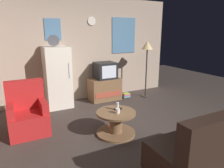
{
  "coord_description": "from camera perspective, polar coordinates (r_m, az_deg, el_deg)",
  "views": [
    {
      "loc": [
        -1.88,
        -2.85,
        1.84
      ],
      "look_at": [
        0.05,
        0.9,
        0.75
      ],
      "focal_mm": 32.53,
      "sensor_mm": 36.0,
      "label": 1
    }
  ],
  "objects": [
    {
      "name": "armchair",
      "position": [
        4.13,
        -22.59,
        -7.98
      ],
      "size": [
        0.68,
        0.68,
        0.96
      ],
      "color": "red",
      "rests_on": "ground_plane"
    },
    {
      "name": "standing_lamp",
      "position": [
        5.78,
        9.86,
        9.5
      ],
      "size": [
        0.32,
        0.32,
        1.59
      ],
      "color": "#332D28",
      "rests_on": "ground_plane"
    },
    {
      "name": "fridge",
      "position": [
        5.17,
        -15.08,
        1.86
      ],
      "size": [
        0.6,
        0.62,
        1.77
      ],
      "color": "silver",
      "rests_on": "ground_plane"
    },
    {
      "name": "mug_ceramic_white",
      "position": [
        3.61,
        1.6,
        -7.57
      ],
      "size": [
        0.08,
        0.08,
        0.09
      ],
      "primitive_type": "cylinder",
      "color": "silver",
      "rests_on": "coffee_table"
    },
    {
      "name": "crt_tv",
      "position": [
        5.52,
        -1.95,
        3.85
      ],
      "size": [
        0.54,
        0.51,
        0.44
      ],
      "color": "black",
      "rests_on": "tv_stand"
    },
    {
      "name": "wine_glass",
      "position": [
        3.75,
        1.55,
        -6.27
      ],
      "size": [
        0.05,
        0.05,
        0.15
      ],
      "primitive_type": "cylinder",
      "color": "silver",
      "rests_on": "coffee_table"
    },
    {
      "name": "wall_with_art",
      "position": [
        5.64,
        -7.69,
        9.61
      ],
      "size": [
        5.2,
        0.12,
        2.74
      ],
      "color": "tan",
      "rests_on": "ground_plane"
    },
    {
      "name": "ground_plane",
      "position": [
        3.88,
        5.61,
        -13.91
      ],
      "size": [
        12.0,
        12.0,
        0.0
      ],
      "primitive_type": "plane",
      "color": "#3D332D"
    },
    {
      "name": "tv_stand",
      "position": [
        5.63,
        -2.12,
        -1.38
      ],
      "size": [
        0.84,
        0.53,
        0.6
      ],
      "color": "brown",
      "rests_on": "ground_plane"
    },
    {
      "name": "coffee_table",
      "position": [
        3.79,
        1.11,
        -10.84
      ],
      "size": [
        0.72,
        0.72,
        0.44
      ],
      "color": "brown",
      "rests_on": "ground_plane"
    },
    {
      "name": "remote_control",
      "position": [
        3.8,
        1.69,
        -7.0
      ],
      "size": [
        0.15,
        0.06,
        0.02
      ],
      "primitive_type": "cube",
      "rotation": [
        0.0,
        0.0,
        -0.09
      ],
      "color": "black",
      "rests_on": "coffee_table"
    },
    {
      "name": "book_stack",
      "position": [
        5.83,
        3.98,
        -3.22
      ],
      "size": [
        0.22,
        0.17,
        0.13
      ],
      "color": "#5B5E4B",
      "rests_on": "ground_plane"
    },
    {
      "name": "couch",
      "position": [
        3.2,
        26.53,
        -15.64
      ],
      "size": [
        1.7,
        0.8,
        0.92
      ],
      "color": "black",
      "rests_on": "ground_plane"
    }
  ]
}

